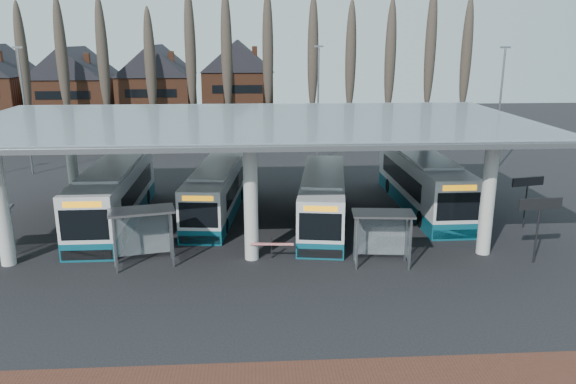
{
  "coord_description": "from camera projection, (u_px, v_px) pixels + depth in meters",
  "views": [
    {
      "loc": [
        0.18,
        -24.12,
        10.83
      ],
      "look_at": [
        2.12,
        7.0,
        2.23
      ],
      "focal_mm": 35.0,
      "sensor_mm": 36.0,
      "label": 1
    }
  ],
  "objects": [
    {
      "name": "shelter_1",
      "position": [
        142.0,
        224.0,
        27.22
      ],
      "size": [
        3.37,
        2.2,
        2.88
      ],
      "rotation": [
        0.0,
        0.0,
        0.22
      ],
      "color": "gray",
      "rests_on": "ground"
    },
    {
      "name": "info_sign_1",
      "position": [
        528.0,
        185.0,
        32.43
      ],
      "size": [
        2.04,
        0.54,
        3.07
      ],
      "rotation": [
        0.0,
        0.0,
        0.21
      ],
      "color": "black",
      "rests_on": "ground"
    },
    {
      "name": "station_canopy",
      "position": [
        250.0,
        130.0,
        32.26
      ],
      "size": [
        32.0,
        16.0,
        6.34
      ],
      "color": "silver",
      "rests_on": "ground"
    },
    {
      "name": "bus_1",
      "position": [
        216.0,
        192.0,
        35.3
      ],
      "size": [
        3.58,
        11.4,
        3.11
      ],
      "rotation": [
        0.0,
        0.0,
        -0.11
      ],
      "color": "silver",
      "rests_on": "ground"
    },
    {
      "name": "ground",
      "position": [
        252.0,
        279.0,
        26.08
      ],
      "size": [
        140.0,
        140.0,
        0.0
      ],
      "primitive_type": "plane",
      "color": "black",
      "rests_on": "ground"
    },
    {
      "name": "poplar_row",
      "position": [
        250.0,
        59.0,
        55.5
      ],
      "size": [
        45.1,
        1.1,
        14.5
      ],
      "color": "#473D33",
      "rests_on": "ground"
    },
    {
      "name": "shelter_2",
      "position": [
        382.0,
        226.0,
        27.27
      ],
      "size": [
        3.06,
        1.75,
        2.72
      ],
      "rotation": [
        0.0,
        0.0,
        -0.1
      ],
      "color": "gray",
      "rests_on": "ground"
    },
    {
      "name": "townhouse_row",
      "position": [
        117.0,
        81.0,
        65.89
      ],
      "size": [
        36.8,
        10.3,
        12.25
      ],
      "color": "brown",
      "rests_on": "ground"
    },
    {
      "name": "bus_3",
      "position": [
        422.0,
        182.0,
        36.74
      ],
      "size": [
        2.86,
        12.76,
        3.54
      ],
      "rotation": [
        0.0,
        0.0,
        0.01
      ],
      "color": "silver",
      "rests_on": "ground"
    },
    {
      "name": "bus_0",
      "position": [
        114.0,
        196.0,
        33.75
      ],
      "size": [
        2.8,
        12.67,
        3.51
      ],
      "rotation": [
        0.0,
        0.0,
        0.01
      ],
      "color": "silver",
      "rests_on": "ground"
    },
    {
      "name": "lamp_post_a",
      "position": [
        25.0,
        109.0,
        44.74
      ],
      "size": [
        0.8,
        0.16,
        10.17
      ],
      "color": "slate",
      "rests_on": "ground"
    },
    {
      "name": "lamp_post_b",
      "position": [
        318.0,
        101.0,
        50.03
      ],
      "size": [
        0.8,
        0.16,
        10.17
      ],
      "color": "slate",
      "rests_on": "ground"
    },
    {
      "name": "info_sign_0",
      "position": [
        540.0,
        209.0,
        27.25
      ],
      "size": [
        2.24,
        0.32,
        3.33
      ],
      "rotation": [
        0.0,
        0.0,
        0.09
      ],
      "color": "black",
      "rests_on": "ground"
    },
    {
      "name": "barrier",
      "position": [
        272.0,
        245.0,
        27.98
      ],
      "size": [
        2.16,
        0.67,
        1.08
      ],
      "rotation": [
        0.0,
        0.0,
        -0.08
      ],
      "color": "black",
      "rests_on": "ground"
    },
    {
      "name": "bus_2",
      "position": [
        323.0,
        200.0,
        33.46
      ],
      "size": [
        4.08,
        11.63,
        3.17
      ],
      "rotation": [
        0.0,
        0.0,
        -0.15
      ],
      "color": "silver",
      "rests_on": "ground"
    },
    {
      "name": "lamp_post_c",
      "position": [
        499.0,
        108.0,
        45.1
      ],
      "size": [
        0.8,
        0.16,
        10.17
      ],
      "color": "slate",
      "rests_on": "ground"
    }
  ]
}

